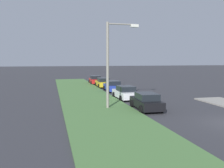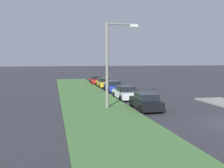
{
  "view_description": "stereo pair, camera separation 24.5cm",
  "coord_description": "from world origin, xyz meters",
  "px_view_note": "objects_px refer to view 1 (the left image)",
  "views": [
    {
      "loc": [
        -13.69,
        12.16,
        4.32
      ],
      "look_at": [
        13.04,
        5.57,
        1.59
      ],
      "focal_mm": 39.63,
      "sensor_mm": 36.0,
      "label": 1
    },
    {
      "loc": [
        -13.74,
        11.93,
        4.32
      ],
      "look_at": [
        13.04,
        5.57,
        1.59
      ],
      "focal_mm": 39.63,
      "sensor_mm": 36.0,
      "label": 2
    }
  ],
  "objects_px": {
    "parked_car_white": "(125,93)",
    "parked_car_yellow": "(103,83)",
    "streetlight": "(112,59)",
    "parked_car_black": "(146,102)",
    "parked_car_blue": "(113,86)",
    "parked_car_red": "(95,80)"
  },
  "relations": [
    {
      "from": "parked_car_black",
      "to": "parked_car_white",
      "type": "bearing_deg",
      "value": 3.77
    },
    {
      "from": "parked_car_blue",
      "to": "parked_car_red",
      "type": "distance_m",
      "value": 10.84
    },
    {
      "from": "parked_car_black",
      "to": "parked_car_red",
      "type": "distance_m",
      "value": 23.47
    },
    {
      "from": "parked_car_white",
      "to": "parked_car_yellow",
      "type": "height_order",
      "value": "same"
    },
    {
      "from": "parked_car_yellow",
      "to": "parked_car_red",
      "type": "xyz_separation_m",
      "value": [
        5.46,
        0.26,
        0.0
      ]
    },
    {
      "from": "parked_car_yellow",
      "to": "parked_car_white",
      "type": "bearing_deg",
      "value": -179.6
    },
    {
      "from": "parked_car_blue",
      "to": "streetlight",
      "type": "relative_size",
      "value": 0.58
    },
    {
      "from": "parked_car_red",
      "to": "streetlight",
      "type": "height_order",
      "value": "streetlight"
    },
    {
      "from": "parked_car_white",
      "to": "parked_car_yellow",
      "type": "relative_size",
      "value": 1.01
    },
    {
      "from": "parked_car_white",
      "to": "streetlight",
      "type": "height_order",
      "value": "streetlight"
    },
    {
      "from": "parked_car_yellow",
      "to": "streetlight",
      "type": "height_order",
      "value": "streetlight"
    },
    {
      "from": "parked_car_red",
      "to": "streetlight",
      "type": "distance_m",
      "value": 22.78
    },
    {
      "from": "parked_car_black",
      "to": "parked_car_blue",
      "type": "xyz_separation_m",
      "value": [
        12.64,
        -0.18,
        0.0
      ]
    },
    {
      "from": "streetlight",
      "to": "parked_car_black",
      "type": "bearing_deg",
      "value": -111.79
    },
    {
      "from": "parked_car_white",
      "to": "parked_car_yellow",
      "type": "xyz_separation_m",
      "value": [
        12.1,
        -0.04,
        0.0
      ]
    },
    {
      "from": "parked_car_yellow",
      "to": "streetlight",
      "type": "xyz_separation_m",
      "value": [
        -16.89,
        2.75,
        3.67
      ]
    },
    {
      "from": "parked_car_black",
      "to": "parked_car_red",
      "type": "relative_size",
      "value": 1.01
    },
    {
      "from": "parked_car_white",
      "to": "streetlight",
      "type": "bearing_deg",
      "value": 148.9
    },
    {
      "from": "parked_car_white",
      "to": "parked_car_red",
      "type": "relative_size",
      "value": 1.0
    },
    {
      "from": "parked_car_white",
      "to": "streetlight",
      "type": "distance_m",
      "value": 6.62
    },
    {
      "from": "parked_car_black",
      "to": "parked_car_blue",
      "type": "distance_m",
      "value": 12.65
    },
    {
      "from": "parked_car_blue",
      "to": "parked_car_black",
      "type": "bearing_deg",
      "value": 179.86
    }
  ]
}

